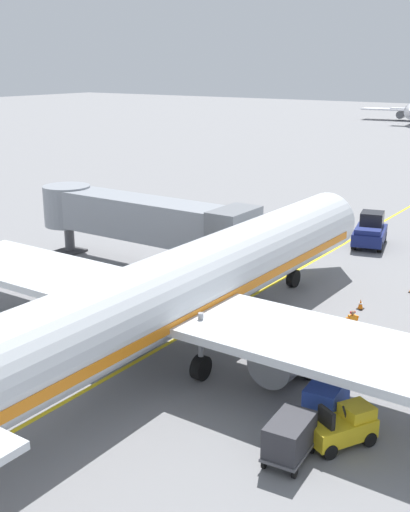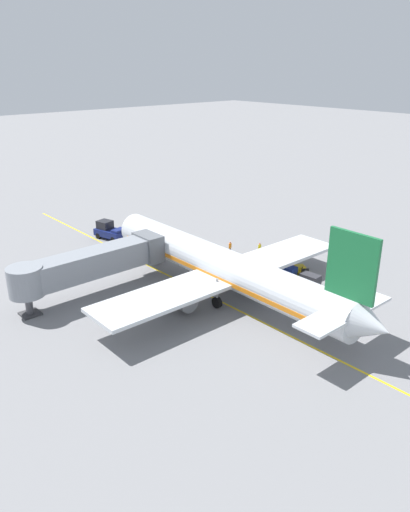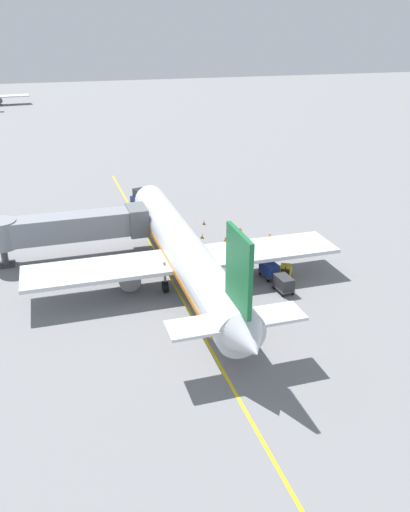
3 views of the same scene
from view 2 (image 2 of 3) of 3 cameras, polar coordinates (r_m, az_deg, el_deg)
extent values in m
plane|color=slate|center=(51.72, 0.41, -4.57)|extent=(400.00, 400.00, 0.00)
cube|color=gold|center=(51.72, 0.41, -4.57)|extent=(0.24, 80.00, 0.01)
cylinder|color=silver|center=(50.72, 1.82, -1.05)|extent=(3.92, 32.02, 3.70)
cube|color=orange|center=(50.90, 1.81, -1.54)|extent=(3.94, 29.46, 0.44)
cone|color=silver|center=(63.64, -8.75, 3.44)|extent=(3.64, 2.42, 3.63)
cone|color=silver|center=(40.86, 18.74, -7.68)|extent=(3.16, 2.82, 3.14)
cube|color=black|center=(61.99, -7.88, 3.63)|extent=(2.78, 1.12, 0.60)
cube|color=silver|center=(50.31, 2.58, -2.06)|extent=(30.03, 5.40, 0.36)
cylinder|color=gray|center=(48.12, -2.89, -4.85)|extent=(2.02, 3.21, 2.00)
cylinder|color=gray|center=(54.93, 6.16, -1.50)|extent=(2.02, 3.21, 2.00)
cube|color=#196B38|center=(40.13, 16.56, -1.13)|extent=(0.35, 4.40, 5.50)
cube|color=silver|center=(41.89, 15.75, -6.17)|extent=(10.02, 2.67, 0.24)
cylinder|color=black|center=(59.84, -5.50, -0.37)|extent=(0.46, 1.10, 1.10)
cylinder|color=gray|center=(59.28, -5.55, 1.02)|extent=(0.24, 0.24, 2.00)
cylinder|color=black|center=(49.11, 1.38, -5.35)|extent=(0.46, 1.10, 1.10)
cylinder|color=gray|center=(48.43, 1.40, -3.72)|extent=(0.24, 0.24, 2.00)
cylinder|color=black|center=(52.01, 5.15, -3.84)|extent=(0.46, 1.10, 1.10)
cylinder|color=gray|center=(51.37, 5.20, -2.27)|extent=(0.24, 0.24, 2.00)
cube|color=gray|center=(52.23, -12.47, -0.66)|extent=(14.83, 2.80, 2.60)
cube|color=slate|center=(55.43, -6.54, 1.03)|extent=(2.00, 3.50, 2.99)
cylinder|color=gray|center=(49.45, -19.94, -2.77)|extent=(3.36, 3.36, 2.86)
cylinder|color=#4C4C51|center=(50.43, -19.60, -5.25)|extent=(0.70, 0.70, 2.19)
cube|color=#38383A|center=(50.87, -19.46, -6.27)|extent=(1.80, 1.80, 0.16)
cube|color=navy|center=(69.15, -10.81, 2.64)|extent=(3.21, 4.80, 0.90)
cube|color=black|center=(69.52, -11.45, 3.57)|extent=(2.05, 2.19, 1.10)
cube|color=navy|center=(67.91, -9.92, 2.92)|extent=(2.08, 1.52, 0.36)
cylinder|color=black|center=(68.96, -9.40, 2.29)|extent=(0.53, 0.86, 0.80)
cylinder|color=black|center=(67.71, -10.48, 1.86)|extent=(0.53, 0.86, 0.80)
cylinder|color=black|center=(70.88, -11.08, 2.71)|extent=(0.53, 0.86, 0.80)
cylinder|color=black|center=(69.67, -12.16, 2.29)|extent=(0.53, 0.86, 0.80)
cube|color=gold|center=(56.16, 11.11, -2.11)|extent=(2.27, 2.77, 0.70)
cube|color=gold|center=(56.52, 10.88, -1.31)|extent=(1.40, 1.41, 0.44)
cube|color=black|center=(55.32, 11.43, -1.75)|extent=(0.81, 0.55, 0.64)
cylinder|color=black|center=(56.02, 11.11, -1.45)|extent=(0.20, 0.27, 0.54)
cylinder|color=black|center=(56.84, 10.25, -2.14)|extent=(0.45, 0.59, 0.56)
cylinder|color=black|center=(57.24, 11.25, -2.04)|extent=(0.45, 0.59, 0.56)
cylinder|color=black|center=(55.37, 10.92, -2.84)|extent=(0.45, 0.59, 0.56)
cylinder|color=black|center=(55.78, 11.94, -2.73)|extent=(0.45, 0.59, 0.56)
cube|color=slate|center=(56.18, 4.96, -1.76)|extent=(1.83, 2.73, 0.70)
cube|color=slate|center=(56.26, 4.37, -1.07)|extent=(1.27, 1.29, 0.44)
cube|color=black|center=(55.63, 5.61, -1.27)|extent=(0.85, 0.38, 0.64)
cylinder|color=black|center=(55.98, 4.87, -1.12)|extent=(0.15, 0.28, 0.54)
cylinder|color=black|center=(56.26, 3.91, -2.08)|extent=(0.34, 0.59, 0.56)
cylinder|color=black|center=(57.13, 4.44, -1.71)|extent=(0.34, 0.59, 0.56)
cylinder|color=black|center=(55.51, 5.48, -2.47)|extent=(0.34, 0.59, 0.56)
cylinder|color=black|center=(56.39, 6.00, -2.09)|extent=(0.34, 0.59, 0.56)
cube|color=#4C4C51|center=(56.11, 9.36, -2.24)|extent=(1.48, 2.30, 0.12)
cube|color=#233D9E|center=(55.87, 9.40, -1.67)|extent=(1.40, 2.18, 1.10)
cylinder|color=#4C4C51|center=(56.87, 8.17, -1.85)|extent=(0.13, 0.70, 0.07)
cylinder|color=black|center=(56.21, 8.34, -2.40)|extent=(0.15, 0.37, 0.36)
cylinder|color=black|center=(57.05, 8.99, -2.07)|extent=(0.15, 0.37, 0.36)
cylinder|color=black|center=(55.37, 9.72, -2.87)|extent=(0.15, 0.37, 0.36)
cylinder|color=black|center=(56.21, 10.36, -2.53)|extent=(0.15, 0.37, 0.36)
cube|color=#4C4C51|center=(54.40, 11.96, -3.21)|extent=(1.48, 2.30, 0.12)
cube|color=#2D2D33|center=(54.16, 12.01, -2.63)|extent=(1.40, 2.18, 1.10)
cylinder|color=#4C4C51|center=(55.10, 10.69, -2.80)|extent=(0.13, 0.70, 0.07)
cylinder|color=black|center=(54.46, 10.90, -3.38)|extent=(0.15, 0.37, 0.36)
cylinder|color=black|center=(55.32, 11.53, -3.02)|extent=(0.15, 0.37, 0.36)
cylinder|color=black|center=(53.69, 12.36, -3.87)|extent=(0.15, 0.37, 0.36)
cylinder|color=black|center=(54.56, 12.98, -3.51)|extent=(0.15, 0.37, 0.36)
cylinder|color=#232328|center=(62.66, 2.93, 0.60)|extent=(0.15, 0.15, 0.85)
cylinder|color=#232328|center=(62.48, 2.87, 0.54)|extent=(0.15, 0.15, 0.85)
cube|color=orange|center=(62.31, 2.91, 1.20)|extent=(0.45, 0.38, 0.60)
cylinder|color=orange|center=(62.55, 2.99, 1.23)|extent=(0.24, 0.18, 0.57)
cylinder|color=orange|center=(62.11, 2.83, 1.08)|extent=(0.24, 0.18, 0.57)
sphere|color=tan|center=(62.17, 2.92, 1.57)|extent=(0.22, 0.22, 0.22)
cube|color=red|center=(62.16, 2.92, 1.59)|extent=(0.27, 0.19, 0.10)
cylinder|color=#232328|center=(62.52, 6.32, 0.45)|extent=(0.15, 0.15, 0.85)
cylinder|color=#232328|center=(62.35, 6.24, 0.39)|extent=(0.15, 0.15, 0.85)
cube|color=yellow|center=(62.18, 6.31, 1.04)|extent=(0.43, 0.34, 0.60)
cylinder|color=yellow|center=(62.41, 6.41, 1.07)|extent=(0.24, 0.15, 0.57)
cylinder|color=yellow|center=(61.98, 6.21, 0.93)|extent=(0.24, 0.15, 0.57)
sphere|color=tan|center=(62.03, 6.32, 1.42)|extent=(0.22, 0.22, 0.22)
cube|color=red|center=(62.03, 6.32, 1.43)|extent=(0.28, 0.15, 0.10)
cylinder|color=#232328|center=(59.45, 2.65, -0.57)|extent=(0.15, 0.15, 0.85)
cylinder|color=#232328|center=(59.27, 2.67, -0.64)|extent=(0.15, 0.15, 0.85)
cube|color=orange|center=(59.09, 2.67, 0.05)|extent=(0.43, 0.45, 0.60)
cylinder|color=orange|center=(59.34, 2.65, 0.09)|extent=(0.21, 0.23, 0.57)
cylinder|color=orange|center=(58.88, 2.69, -0.09)|extent=(0.21, 0.23, 0.57)
sphere|color=#997051|center=(58.94, 2.68, 0.44)|extent=(0.22, 0.22, 0.22)
cube|color=red|center=(58.93, 2.68, 0.45)|extent=(0.23, 0.25, 0.10)
cube|color=black|center=(65.92, -2.54, 1.31)|extent=(0.36, 0.36, 0.04)
cone|color=orange|center=(65.82, -2.54, 1.55)|extent=(0.30, 0.30, 0.55)
cylinder|color=white|center=(65.81, -2.54, 1.57)|extent=(0.21, 0.21, 0.06)
cube|color=black|center=(61.86, -1.15, -0.05)|extent=(0.36, 0.36, 0.04)
cone|color=orange|center=(61.76, -1.15, 0.20)|extent=(0.30, 0.30, 0.55)
cylinder|color=white|center=(61.75, -1.15, 0.23)|extent=(0.21, 0.21, 0.06)
camera|label=1|loc=(51.07, 35.42, 6.91)|focal=45.25mm
camera|label=3|loc=(22.96, 76.91, 5.94)|focal=36.66mm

